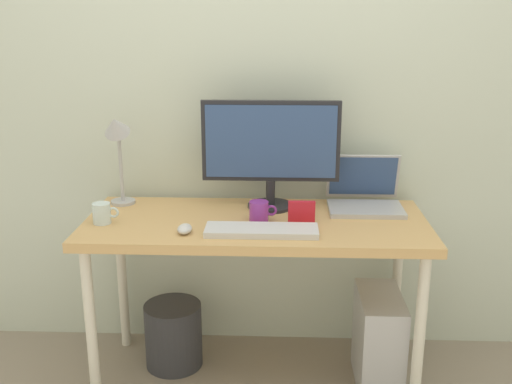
# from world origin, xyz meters

# --- Properties ---
(ground_plane) EXTENTS (6.00, 6.00, 0.00)m
(ground_plane) POSITION_xyz_m (0.00, 0.00, 0.00)
(ground_plane) COLOR gray
(back_wall) EXTENTS (4.40, 0.04, 2.60)m
(back_wall) POSITION_xyz_m (0.00, 0.36, 1.30)
(back_wall) COLOR silver
(back_wall) RESTS_ON ground_plane
(desk) EXTENTS (1.42, 0.60, 0.74)m
(desk) POSITION_xyz_m (0.00, 0.00, 0.67)
(desk) COLOR tan
(desk) RESTS_ON ground_plane
(monitor) EXTENTS (0.59, 0.20, 0.47)m
(monitor) POSITION_xyz_m (0.06, 0.17, 1.01)
(monitor) COLOR #232328
(monitor) RESTS_ON desk
(laptop) EXTENTS (0.32, 0.28, 0.23)m
(laptop) POSITION_xyz_m (0.47, 0.19, 0.80)
(laptop) COLOR #B2B2B7
(laptop) RESTS_ON desk
(desk_lamp) EXTENTS (0.11, 0.16, 0.43)m
(desk_lamp) POSITION_xyz_m (-0.61, 0.17, 1.04)
(desk_lamp) COLOR #B2B2B7
(desk_lamp) RESTS_ON desk
(keyboard) EXTENTS (0.44, 0.14, 0.02)m
(keyboard) POSITION_xyz_m (0.03, -0.16, 0.75)
(keyboard) COLOR silver
(keyboard) RESTS_ON desk
(mouse) EXTENTS (0.06, 0.09, 0.03)m
(mouse) POSITION_xyz_m (-0.27, -0.17, 0.76)
(mouse) COLOR silver
(mouse) RESTS_ON desk
(coffee_mug) EXTENTS (0.11, 0.08, 0.08)m
(coffee_mug) POSITION_xyz_m (0.01, -0.01, 0.78)
(coffee_mug) COLOR purple
(coffee_mug) RESTS_ON desk
(glass_cup) EXTENTS (0.11, 0.07, 0.09)m
(glass_cup) POSITION_xyz_m (-0.62, -0.07, 0.78)
(glass_cup) COLOR silver
(glass_cup) RESTS_ON desk
(photo_frame) EXTENTS (0.11, 0.03, 0.09)m
(photo_frame) POSITION_xyz_m (0.19, -0.03, 0.79)
(photo_frame) COLOR red
(photo_frame) RESTS_ON desk
(computer_tower) EXTENTS (0.18, 0.36, 0.42)m
(computer_tower) POSITION_xyz_m (0.53, -0.03, 0.21)
(computer_tower) COLOR #B2B2B7
(computer_tower) RESTS_ON ground_plane
(wastebasket) EXTENTS (0.26, 0.26, 0.30)m
(wastebasket) POSITION_xyz_m (-0.38, 0.08, 0.15)
(wastebasket) COLOR #333338
(wastebasket) RESTS_ON ground_plane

